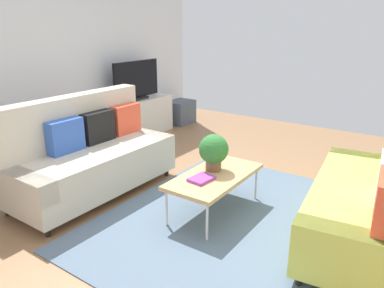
{
  "coord_description": "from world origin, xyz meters",
  "views": [
    {
      "loc": [
        -3.0,
        -1.81,
        1.88
      ],
      "look_at": [
        0.04,
        0.3,
        0.65
      ],
      "focal_mm": 34.41,
      "sensor_mm": 36.0,
      "label": 1
    }
  ],
  "objects_px": {
    "couch_beige": "(90,155)",
    "potted_plant": "(214,151)",
    "table_book_0": "(202,179)",
    "couch_green": "(374,198)",
    "tv_console": "(137,118)",
    "bottle_0": "(121,98)",
    "storage_trunk": "(180,112)",
    "coffee_table": "(215,177)",
    "tv": "(137,81)",
    "vase_0": "(108,100)",
    "bottle_1": "(126,95)"
  },
  "relations": [
    {
      "from": "tv",
      "to": "storage_trunk",
      "type": "relative_size",
      "value": 1.92
    },
    {
      "from": "coffee_table",
      "to": "storage_trunk",
      "type": "height_order",
      "value": "storage_trunk"
    },
    {
      "from": "tv",
      "to": "storage_trunk",
      "type": "distance_m",
      "value": 1.32
    },
    {
      "from": "couch_green",
      "to": "bottle_0",
      "type": "distance_m",
      "value": 4.0
    },
    {
      "from": "couch_green",
      "to": "tv",
      "type": "relative_size",
      "value": 1.99
    },
    {
      "from": "table_book_0",
      "to": "bottle_1",
      "type": "distance_m",
      "value": 2.86
    },
    {
      "from": "bottle_1",
      "to": "bottle_0",
      "type": "bearing_deg",
      "value": 180.0
    },
    {
      "from": "storage_trunk",
      "to": "bottle_0",
      "type": "bearing_deg",
      "value": 177.69
    },
    {
      "from": "potted_plant",
      "to": "vase_0",
      "type": "xyz_separation_m",
      "value": [
        0.88,
        2.48,
        0.08
      ]
    },
    {
      "from": "table_book_0",
      "to": "couch_beige",
      "type": "bearing_deg",
      "value": 97.81
    },
    {
      "from": "couch_beige",
      "to": "coffee_table",
      "type": "height_order",
      "value": "couch_beige"
    },
    {
      "from": "tv_console",
      "to": "storage_trunk",
      "type": "relative_size",
      "value": 2.69
    },
    {
      "from": "couch_green",
      "to": "vase_0",
      "type": "relative_size",
      "value": 12.94
    },
    {
      "from": "storage_trunk",
      "to": "potted_plant",
      "type": "xyz_separation_m",
      "value": [
        -2.56,
        -2.33,
        0.41
      ]
    },
    {
      "from": "potted_plant",
      "to": "vase_0",
      "type": "bearing_deg",
      "value": 70.43
    },
    {
      "from": "couch_green",
      "to": "tv",
      "type": "bearing_deg",
      "value": 65.2
    },
    {
      "from": "tv_console",
      "to": "table_book_0",
      "type": "bearing_deg",
      "value": -125.31
    },
    {
      "from": "couch_green",
      "to": "tv_console",
      "type": "distance_m",
      "value": 4.13
    },
    {
      "from": "couch_beige",
      "to": "couch_green",
      "type": "bearing_deg",
      "value": 103.74
    },
    {
      "from": "couch_green",
      "to": "bottle_1",
      "type": "height_order",
      "value": "couch_green"
    },
    {
      "from": "table_book_0",
      "to": "bottle_0",
      "type": "xyz_separation_m",
      "value": [
        1.37,
        2.43,
        0.29
      ]
    },
    {
      "from": "couch_beige",
      "to": "storage_trunk",
      "type": "height_order",
      "value": "couch_beige"
    },
    {
      "from": "coffee_table",
      "to": "tv_console",
      "type": "relative_size",
      "value": 0.79
    },
    {
      "from": "coffee_table",
      "to": "vase_0",
      "type": "relative_size",
      "value": 7.17
    },
    {
      "from": "potted_plant",
      "to": "bottle_0",
      "type": "bearing_deg",
      "value": 65.78
    },
    {
      "from": "potted_plant",
      "to": "vase_0",
      "type": "relative_size",
      "value": 2.48
    },
    {
      "from": "couch_green",
      "to": "table_book_0",
      "type": "height_order",
      "value": "couch_green"
    },
    {
      "from": "vase_0",
      "to": "coffee_table",
      "type": "bearing_deg",
      "value": -110.91
    },
    {
      "from": "bottle_0",
      "to": "tv_console",
      "type": "bearing_deg",
      "value": 5.91
    },
    {
      "from": "vase_0",
      "to": "couch_beige",
      "type": "bearing_deg",
      "value": -140.27
    },
    {
      "from": "couch_green",
      "to": "bottle_0",
      "type": "relative_size",
      "value": 11.35
    },
    {
      "from": "tv_console",
      "to": "tv",
      "type": "xyz_separation_m",
      "value": [
        0.0,
        -0.02,
        0.63
      ]
    },
    {
      "from": "potted_plant",
      "to": "table_book_0",
      "type": "height_order",
      "value": "potted_plant"
    },
    {
      "from": "couch_beige",
      "to": "potted_plant",
      "type": "height_order",
      "value": "couch_beige"
    },
    {
      "from": "coffee_table",
      "to": "bottle_0",
      "type": "relative_size",
      "value": 6.28
    },
    {
      "from": "couch_green",
      "to": "table_book_0",
      "type": "relative_size",
      "value": 8.28
    },
    {
      "from": "tv_console",
      "to": "coffee_table",
      "type": "bearing_deg",
      "value": -121.85
    },
    {
      "from": "couch_beige",
      "to": "coffee_table",
      "type": "bearing_deg",
      "value": 105.55
    },
    {
      "from": "potted_plant",
      "to": "vase_0",
      "type": "height_order",
      "value": "potted_plant"
    },
    {
      "from": "bottle_0",
      "to": "storage_trunk",
      "type": "bearing_deg",
      "value": -2.31
    },
    {
      "from": "potted_plant",
      "to": "bottle_1",
      "type": "relative_size",
      "value": 1.66
    },
    {
      "from": "couch_green",
      "to": "bottle_0",
      "type": "bearing_deg",
      "value": 70.4
    },
    {
      "from": "couch_green",
      "to": "vase_0",
      "type": "xyz_separation_m",
      "value": [
        0.69,
        3.98,
        0.27
      ]
    },
    {
      "from": "potted_plant",
      "to": "bottle_0",
      "type": "relative_size",
      "value": 2.18
    },
    {
      "from": "couch_beige",
      "to": "tv_console",
      "type": "relative_size",
      "value": 1.36
    },
    {
      "from": "table_book_0",
      "to": "tv_console",
      "type": "bearing_deg",
      "value": 54.69
    },
    {
      "from": "tv",
      "to": "bottle_1",
      "type": "relative_size",
      "value": 4.36
    },
    {
      "from": "tv",
      "to": "bottle_0",
      "type": "bearing_deg",
      "value": -177.04
    },
    {
      "from": "tv",
      "to": "couch_beige",
      "type": "bearing_deg",
      "value": -151.32
    },
    {
      "from": "table_book_0",
      "to": "tv",
      "type": "bearing_deg",
      "value": 54.47
    }
  ]
}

